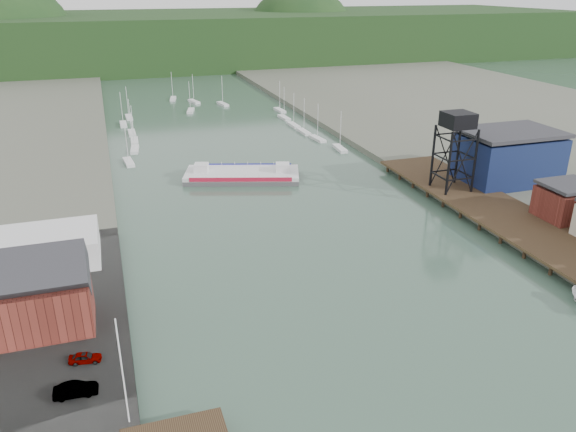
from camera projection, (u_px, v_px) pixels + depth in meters
ground at (472, 428)px, 57.01m from camera, size 600.00×600.00×0.00m
west_quay at (60, 380)px, 62.75m from camera, size 16.00×80.00×1.60m
east_pier at (498, 211)px, 106.38m from camera, size 14.00×70.00×2.45m
harbor_building at (40, 298)px, 68.90m from camera, size 12.20×8.20×8.90m
white_shed at (38, 249)px, 86.73m from camera, size 18.00×12.00×4.50m
flagpole at (122, 372)px, 53.37m from camera, size 0.16×0.16×12.00m
lift_tower at (458, 125)px, 111.91m from camera, size 6.50×6.50×16.00m
blue_shed at (507, 157)px, 121.29m from camera, size 20.50×14.50×11.30m
marina_sailboats at (212, 124)px, 178.33m from camera, size 57.71×92.65×0.90m
distant_hills at (148, 43)px, 316.15m from camera, size 500.00×120.00×80.00m
chain_ferry at (242, 175)px, 128.85m from camera, size 27.74×17.61×3.72m
car_west_a at (85, 357)px, 64.20m from camera, size 3.82×2.05×1.23m
car_west_b at (76, 390)px, 58.93m from camera, size 4.59×1.80×1.49m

